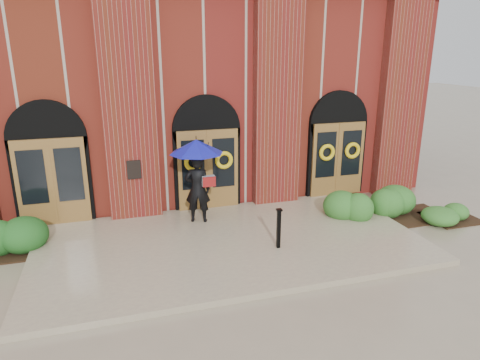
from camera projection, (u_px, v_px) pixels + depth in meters
name	position (u px, v px, depth m)	size (l,w,h in m)	color
ground	(232.00, 248.00, 11.22)	(90.00, 90.00, 0.00)	gray
landing	(231.00, 243.00, 11.33)	(10.00, 5.30, 0.15)	tan
church_building	(176.00, 85.00, 18.22)	(16.20, 12.53, 7.00)	maroon
man_with_umbrella	(197.00, 165.00, 12.08)	(1.93, 1.93, 2.44)	black
metal_post	(279.00, 227.00, 10.75)	(0.15, 0.15, 1.04)	black
hedge_wall_right	(392.00, 206.00, 12.99)	(3.32, 1.33, 0.85)	#2B6022
hedge_front_right	(452.00, 211.00, 13.08)	(1.37, 1.17, 0.48)	#2F6324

